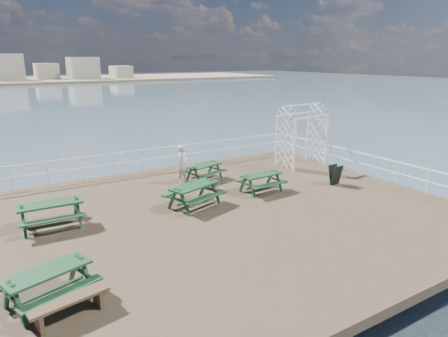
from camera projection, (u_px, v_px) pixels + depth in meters
ground at (210, 218)px, 14.53m from camera, size 18.00×14.00×0.30m
sea_backdrop at (43, 77)px, 131.15m from camera, size 300.00×300.00×9.20m
railing at (178, 175)px, 16.34m from camera, size 17.77×13.76×1.10m
picnic_table_a at (50, 210)px, 13.26m from camera, size 2.07×1.69×0.98m
picnic_table_b at (194, 191)px, 15.17m from camera, size 2.39×2.14×0.97m
picnic_table_c at (204, 169)px, 18.53m from camera, size 1.99×1.77×0.82m
picnic_table_d at (48, 279)px, 9.17m from camera, size 2.28×2.04×0.93m
picnic_table_e at (261, 179)px, 16.89m from camera, size 1.89×1.56×0.87m
flat_bench_far at (69, 303)px, 8.63m from camera, size 1.78×0.73×0.50m
trellis_arbor at (302, 138)px, 20.94m from camera, size 2.69×1.59×3.21m
sandwich_board at (335, 175)px, 17.85m from camera, size 0.57×0.44×0.91m
person at (183, 165)px, 17.86m from camera, size 0.77×0.67×1.77m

